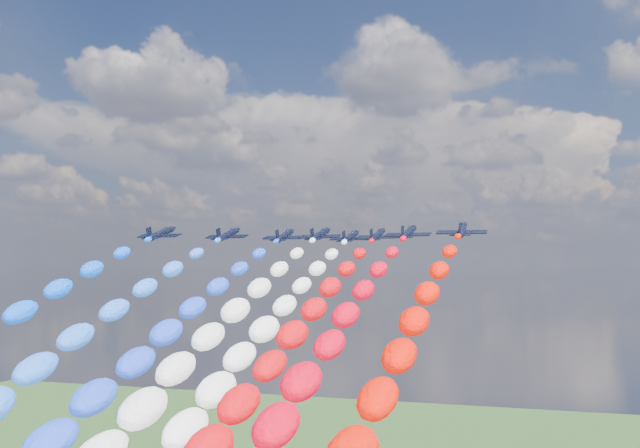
% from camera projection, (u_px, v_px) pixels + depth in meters
% --- Properties ---
extents(jet_0, '(9.54, 12.70, 5.66)m').
position_uv_depth(jet_0, '(161.00, 234.00, 162.22)').
color(jet_0, black).
extents(jet_1, '(9.37, 12.58, 5.66)m').
position_uv_depth(jet_1, '(228.00, 235.00, 167.33)').
color(jet_1, black).
extents(trail_1, '(6.30, 128.54, 52.38)m').
position_uv_depth(trail_1, '(12.00, 405.00, 103.53)').
color(trail_1, blue).
extents(jet_2, '(8.97, 12.29, 5.66)m').
position_uv_depth(jet_2, '(284.00, 236.00, 174.37)').
color(jet_2, black).
extents(trail_2, '(6.30, 128.54, 52.38)m').
position_uv_depth(trail_2, '(115.00, 396.00, 110.57)').
color(trail_2, blue).
extents(jet_3, '(9.75, 12.85, 5.66)m').
position_uv_depth(jet_3, '(320.00, 235.00, 167.36)').
color(jet_3, black).
extents(trail_3, '(6.30, 128.54, 52.38)m').
position_uv_depth(trail_3, '(161.00, 405.00, 103.56)').
color(trail_3, white).
extents(jet_4, '(9.70, 12.81, 5.66)m').
position_uv_depth(jet_4, '(350.00, 237.00, 181.05)').
color(jet_4, black).
extents(trail_4, '(6.30, 128.54, 52.38)m').
position_uv_depth(trail_4, '(226.00, 388.00, 117.25)').
color(trail_4, white).
extents(jet_5, '(9.48, 12.66, 5.66)m').
position_uv_depth(jet_5, '(377.00, 235.00, 170.26)').
color(jet_5, black).
extents(trail_5, '(6.30, 128.54, 52.38)m').
position_uv_depth(trail_5, '(256.00, 401.00, 106.46)').
color(trail_5, red).
extents(jet_6, '(9.52, 12.69, 5.66)m').
position_uv_depth(jet_6, '(408.00, 233.00, 155.87)').
color(jet_6, black).
extents(trail_6, '(6.30, 128.54, 52.38)m').
position_uv_depth(trail_6, '(290.00, 422.00, 92.07)').
color(trail_6, red).
extents(jet_7, '(9.64, 12.77, 5.66)m').
position_uv_depth(jet_7, '(462.00, 230.00, 143.39)').
color(jet_7, black).
extents(trail_7, '(6.30, 128.54, 52.38)m').
position_uv_depth(trail_7, '(368.00, 448.00, 79.60)').
color(trail_7, '#EE0F02').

